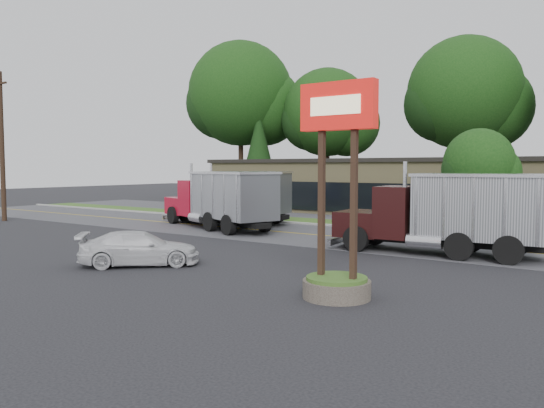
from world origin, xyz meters
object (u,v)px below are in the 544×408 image
Objects in this scene: dump_truck_blue at (238,196)px; rally_car at (140,248)px; dump_truck_maroon at (449,212)px; bilo_sign at (337,226)px; dump_truck_red at (221,198)px; utility_pole at (2,145)px.

dump_truck_blue reaches higher than rally_car.
dump_truck_maroon is 1.99× the size of rally_car.
bilo_sign is 8.45m from rally_car.
dump_truck_red is 1.30× the size of dump_truck_blue.
utility_pole is 21.45m from rally_car.
dump_truck_red is 13.86m from dump_truck_maroon.
utility_pole is at bearing 29.93° from rally_car.
dump_truck_maroon is at bearing 5.95° from utility_pole.
dump_truck_red is at bearing 100.55° from dump_truck_blue.
rally_car is at bearing -16.02° from utility_pole.
rally_car is (5.87, -13.27, -1.17)m from dump_truck_blue.
dump_truck_maroon is 12.48m from rally_car.
dump_truck_maroon reaches higher than rally_car.
bilo_sign is 9.03m from dump_truck_maroon.
utility_pole is 16.24m from dump_truck_red.
dump_truck_blue is (-14.21, 13.49, -0.22)m from bilo_sign.
utility_pole reaches higher than dump_truck_blue.
utility_pole is 1.29× the size of dump_truck_blue.
rally_car is (4.99, -10.54, -1.18)m from dump_truck_red.
rally_car is at bearing 106.49° from dump_truck_blue.
bilo_sign is 0.59× the size of dump_truck_red.
dump_truck_blue and dump_truck_maroon have the same top height.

